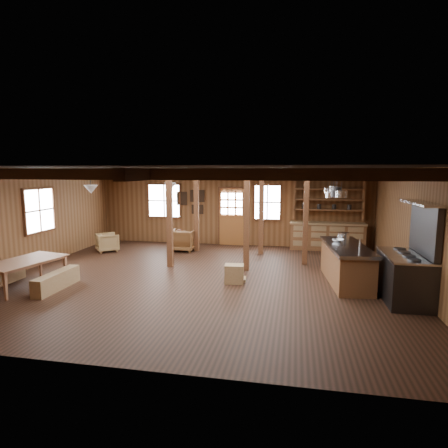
{
  "coord_description": "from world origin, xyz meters",
  "views": [
    {
      "loc": [
        2.29,
        -9.02,
        2.73
      ],
      "look_at": [
        0.33,
        1.21,
        1.24
      ],
      "focal_mm": 30.0,
      "sensor_mm": 36.0,
      "label": 1
    }
  ],
  "objects_px": {
    "armchair_a": "(183,240)",
    "armchair_c": "(107,242)",
    "armchair_b": "(182,240)",
    "kitchen_island": "(346,264)",
    "commercial_range": "(408,270)",
    "dining_table": "(26,274)"
  },
  "relations": [
    {
      "from": "armchair_a",
      "to": "armchair_c",
      "type": "height_order",
      "value": "armchair_a"
    },
    {
      "from": "kitchen_island",
      "to": "armchair_b",
      "type": "bearing_deg",
      "value": 143.9
    },
    {
      "from": "commercial_range",
      "to": "armchair_c",
      "type": "distance_m",
      "value": 9.25
    },
    {
      "from": "dining_table",
      "to": "armchair_b",
      "type": "height_order",
      "value": "armchair_b"
    },
    {
      "from": "armchair_b",
      "to": "armchair_c",
      "type": "height_order",
      "value": "armchair_b"
    },
    {
      "from": "commercial_range",
      "to": "armchair_b",
      "type": "relative_size",
      "value": 2.87
    },
    {
      "from": "kitchen_island",
      "to": "commercial_range",
      "type": "xyz_separation_m",
      "value": [
        1.09,
        -1.13,
        0.19
      ]
    },
    {
      "from": "armchair_b",
      "to": "kitchen_island",
      "type": "bearing_deg",
      "value": 174.93
    },
    {
      "from": "kitchen_island",
      "to": "commercial_range",
      "type": "height_order",
      "value": "commercial_range"
    },
    {
      "from": "armchair_a",
      "to": "armchair_b",
      "type": "xyz_separation_m",
      "value": [
        -0.13,
        0.25,
        -0.04
      ]
    },
    {
      "from": "commercial_range",
      "to": "dining_table",
      "type": "xyz_separation_m",
      "value": [
        -8.54,
        -0.69,
        -0.34
      ]
    },
    {
      "from": "commercial_range",
      "to": "armchair_c",
      "type": "relative_size",
      "value": 3.07
    },
    {
      "from": "kitchen_island",
      "to": "armchair_a",
      "type": "bearing_deg",
      "value": 145.33
    },
    {
      "from": "dining_table",
      "to": "armchair_c",
      "type": "height_order",
      "value": "dining_table"
    },
    {
      "from": "kitchen_island",
      "to": "armchair_a",
      "type": "distance_m",
      "value": 5.73
    },
    {
      "from": "kitchen_island",
      "to": "commercial_range",
      "type": "bearing_deg",
      "value": -51.53
    },
    {
      "from": "commercial_range",
      "to": "kitchen_island",
      "type": "bearing_deg",
      "value": 134.08
    },
    {
      "from": "kitchen_island",
      "to": "commercial_range",
      "type": "relative_size",
      "value": 1.22
    },
    {
      "from": "commercial_range",
      "to": "armchair_a",
      "type": "relative_size",
      "value": 2.57
    },
    {
      "from": "kitchen_island",
      "to": "armchair_c",
      "type": "distance_m",
      "value": 7.84
    },
    {
      "from": "armchair_c",
      "to": "armchair_b",
      "type": "bearing_deg",
      "value": -111.14
    },
    {
      "from": "dining_table",
      "to": "armchair_b",
      "type": "relative_size",
      "value": 2.51
    }
  ]
}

